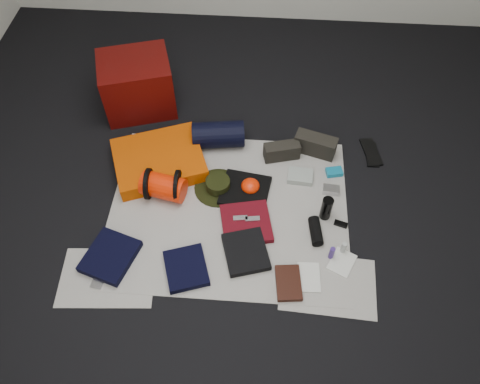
# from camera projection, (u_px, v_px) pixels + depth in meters

# --- Properties ---
(floor) EXTENTS (4.50, 4.50, 0.02)m
(floor) POSITION_uv_depth(u_px,v_px,m) (229.00, 211.00, 3.18)
(floor) COLOR black
(floor) RESTS_ON ground
(newspaper_mat) EXTENTS (1.60, 1.30, 0.01)m
(newspaper_mat) POSITION_uv_depth(u_px,v_px,m) (229.00, 210.00, 3.17)
(newspaper_mat) COLOR beige
(newspaper_mat) RESTS_ON floor
(newspaper_sheet_front_left) EXTENTS (0.61, 0.44, 0.00)m
(newspaper_sheet_front_left) POSITION_uv_depth(u_px,v_px,m) (108.00, 277.00, 2.88)
(newspaper_sheet_front_left) COLOR beige
(newspaper_sheet_front_left) RESTS_ON floor
(newspaper_sheet_front_right) EXTENTS (0.60, 0.43, 0.00)m
(newspaper_sheet_front_right) POSITION_uv_depth(u_px,v_px,m) (328.00, 284.00, 2.85)
(newspaper_sheet_front_right) COLOR beige
(newspaper_sheet_front_right) RESTS_ON floor
(red_cabinet) EXTENTS (0.63, 0.57, 0.44)m
(red_cabinet) POSITION_uv_depth(u_px,v_px,m) (137.00, 85.00, 3.60)
(red_cabinet) COLOR #4F0805
(red_cabinet) RESTS_ON floor
(sleeping_pad) EXTENTS (0.75, 0.69, 0.11)m
(sleeping_pad) POSITION_uv_depth(u_px,v_px,m) (159.00, 160.00, 3.35)
(sleeping_pad) COLOR #CC4802
(sleeping_pad) RESTS_ON newspaper_mat
(stuff_sack) EXTENTS (0.32, 0.23, 0.17)m
(stuff_sack) POSITION_uv_depth(u_px,v_px,m) (163.00, 187.00, 3.17)
(stuff_sack) COLOR #F42604
(stuff_sack) RESTS_ON newspaper_mat
(sack_strap_left) EXTENTS (0.02, 0.22, 0.22)m
(sack_strap_left) POSITION_uv_depth(u_px,v_px,m) (148.00, 184.00, 3.16)
(sack_strap_left) COLOR black
(sack_strap_left) RESTS_ON newspaper_mat
(sack_strap_right) EXTENTS (0.03, 0.22, 0.22)m
(sack_strap_right) POSITION_uv_depth(u_px,v_px,m) (178.00, 186.00, 3.15)
(sack_strap_right) COLOR black
(sack_strap_right) RESTS_ON newspaper_mat
(navy_duffel) EXTENTS (0.40, 0.25, 0.20)m
(navy_duffel) POSITION_uv_depth(u_px,v_px,m) (218.00, 135.00, 3.44)
(navy_duffel) COLOR black
(navy_duffel) RESTS_ON newspaper_mat
(boonie_brim) EXTENTS (0.44, 0.44, 0.01)m
(boonie_brim) POSITION_uv_depth(u_px,v_px,m) (218.00, 188.00, 3.27)
(boonie_brim) COLOR black
(boonie_brim) RESTS_ON newspaper_mat
(boonie_crown) EXTENTS (0.17, 0.17, 0.07)m
(boonie_crown) POSITION_uv_depth(u_px,v_px,m) (218.00, 184.00, 3.24)
(boonie_crown) COLOR black
(boonie_crown) RESTS_ON boonie_brim
(hiking_boot_left) EXTENTS (0.27, 0.16, 0.13)m
(hiking_boot_left) POSITION_uv_depth(u_px,v_px,m) (282.00, 151.00, 3.39)
(hiking_boot_left) COLOR black
(hiking_boot_left) RESTS_ON newspaper_mat
(hiking_boot_right) EXTENTS (0.32, 0.20, 0.15)m
(hiking_boot_right) POSITION_uv_depth(u_px,v_px,m) (315.00, 145.00, 3.41)
(hiking_boot_right) COLOR black
(hiking_boot_right) RESTS_ON newspaper_mat
(flip_flop_left) EXTENTS (0.15, 0.28, 0.01)m
(flip_flop_left) POSITION_uv_depth(u_px,v_px,m) (371.00, 152.00, 3.47)
(flip_flop_left) COLOR black
(flip_flop_left) RESTS_ON floor
(flip_flop_right) EXTENTS (0.09, 0.24, 0.01)m
(flip_flop_right) POSITION_uv_depth(u_px,v_px,m) (372.00, 155.00, 3.46)
(flip_flop_right) COLOR black
(flip_flop_right) RESTS_ON floor
(trousers_navy_a) EXTENTS (0.37, 0.40, 0.05)m
(trousers_navy_a) POSITION_uv_depth(u_px,v_px,m) (110.00, 256.00, 2.93)
(trousers_navy_a) COLOR black
(trousers_navy_a) RESTS_ON newspaper_mat
(trousers_navy_b) EXTENTS (0.32, 0.35, 0.04)m
(trousers_navy_b) POSITION_uv_depth(u_px,v_px,m) (186.00, 268.00, 2.88)
(trousers_navy_b) COLOR black
(trousers_navy_b) RESTS_ON newspaper_mat
(trousers_charcoal) EXTENTS (0.33, 0.36, 0.05)m
(trousers_charcoal) POSITION_uv_depth(u_px,v_px,m) (246.00, 252.00, 2.95)
(trousers_charcoal) COLOR black
(trousers_charcoal) RESTS_ON newspaper_mat
(black_tshirt) EXTENTS (0.37, 0.35, 0.03)m
(black_tshirt) POSITION_uv_depth(u_px,v_px,m) (245.00, 191.00, 3.24)
(black_tshirt) COLOR black
(black_tshirt) RESTS_ON newspaper_mat
(red_shirt) EXTENTS (0.38, 0.38, 0.04)m
(red_shirt) POSITION_uv_depth(u_px,v_px,m) (246.00, 223.00, 3.08)
(red_shirt) COLOR #5A0913
(red_shirt) RESTS_ON newspaper_mat
(orange_stuff_sack) EXTENTS (0.16, 0.16, 0.08)m
(orange_stuff_sack) POSITION_uv_depth(u_px,v_px,m) (250.00, 186.00, 3.23)
(orange_stuff_sack) COLOR #F42604
(orange_stuff_sack) RESTS_ON newspaper_mat
(first_aid_pouch) EXTENTS (0.18, 0.14, 0.04)m
(first_aid_pouch) POSITION_uv_depth(u_px,v_px,m) (300.00, 176.00, 3.31)
(first_aid_pouch) COLOR #929A93
(first_aid_pouch) RESTS_ON newspaper_mat
(water_bottle) EXTENTS (0.09, 0.09, 0.18)m
(water_bottle) POSITION_uv_depth(u_px,v_px,m) (326.00, 208.00, 3.06)
(water_bottle) COLOR black
(water_bottle) RESTS_ON newspaper_mat
(speaker) EXTENTS (0.10, 0.20, 0.08)m
(speaker) POSITION_uv_depth(u_px,v_px,m) (316.00, 231.00, 3.02)
(speaker) COLOR black
(speaker) RESTS_ON newspaper_mat
(compact_camera) EXTENTS (0.12, 0.08, 0.04)m
(compact_camera) POSITION_uv_depth(u_px,v_px,m) (331.00, 190.00, 3.24)
(compact_camera) COLOR silver
(compact_camera) RESTS_ON newspaper_mat
(cyan_case) EXTENTS (0.13, 0.10, 0.04)m
(cyan_case) POSITION_uv_depth(u_px,v_px,m) (334.00, 172.00, 3.34)
(cyan_case) COLOR #0F7396
(cyan_case) RESTS_ON newspaper_mat
(toiletry_purple) EXTENTS (0.04, 0.04, 0.10)m
(toiletry_purple) POSITION_uv_depth(u_px,v_px,m) (332.00, 253.00, 2.91)
(toiletry_purple) COLOR navy
(toiletry_purple) RESTS_ON newspaper_mat
(toiletry_clear) EXTENTS (0.03, 0.03, 0.10)m
(toiletry_clear) POSITION_uv_depth(u_px,v_px,m) (343.00, 248.00, 2.94)
(toiletry_clear) COLOR #AAAEA9
(toiletry_clear) RESTS_ON newspaper_mat
(paperback_book) EXTENTS (0.17, 0.24, 0.03)m
(paperback_book) POSITION_uv_depth(u_px,v_px,m) (288.00, 283.00, 2.83)
(paperback_book) COLOR black
(paperback_book) RESTS_ON newspaper_mat
(map_booklet) EXTENTS (0.14, 0.20, 0.01)m
(map_booklet) POSITION_uv_depth(u_px,v_px,m) (309.00, 277.00, 2.87)
(map_booklet) COLOR silver
(map_booklet) RESTS_ON newspaper_mat
(map_printout) EXTENTS (0.20, 0.22, 0.01)m
(map_printout) POSITION_uv_depth(u_px,v_px,m) (342.00, 262.00, 2.93)
(map_printout) COLOR silver
(map_printout) RESTS_ON newspaper_mat
(sunglasses) EXTENTS (0.10, 0.06, 0.02)m
(sunglasses) POSITION_uv_depth(u_px,v_px,m) (341.00, 224.00, 3.09)
(sunglasses) COLOR black
(sunglasses) RESTS_ON newspaper_mat
(key_cluster) EXTENTS (0.08, 0.08, 0.01)m
(key_cluster) POSITION_uv_depth(u_px,v_px,m) (97.00, 283.00, 2.84)
(key_cluster) COLOR silver
(key_cluster) RESTS_ON newspaper_mat
(tape_roll) EXTENTS (0.05, 0.05, 0.04)m
(tape_roll) POSITION_uv_depth(u_px,v_px,m) (248.00, 184.00, 3.23)
(tape_roll) COLOR beige
(tape_roll) RESTS_ON black_tshirt
(energy_bar_a) EXTENTS (0.10, 0.05, 0.01)m
(energy_bar_a) POSITION_uv_depth(u_px,v_px,m) (240.00, 218.00, 3.07)
(energy_bar_a) COLOR silver
(energy_bar_a) RESTS_ON red_shirt
(energy_bar_b) EXTENTS (0.10, 0.05, 0.01)m
(energy_bar_b) POSITION_uv_depth(u_px,v_px,m) (253.00, 219.00, 3.06)
(energy_bar_b) COLOR silver
(energy_bar_b) RESTS_ON red_shirt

